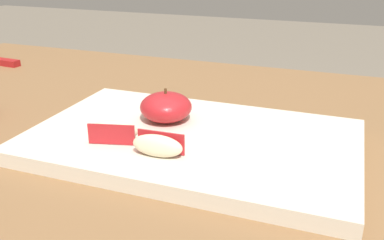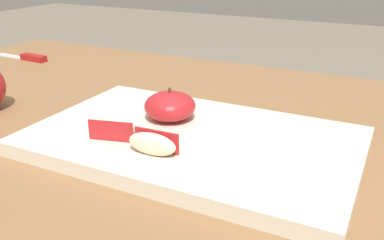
{
  "view_description": "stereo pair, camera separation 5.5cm",
  "coord_description": "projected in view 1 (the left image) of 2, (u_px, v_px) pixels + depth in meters",
  "views": [
    {
      "loc": [
        0.23,
        -0.54,
        1.01
      ],
      "look_at": [
        0.05,
        -0.06,
        0.81
      ],
      "focal_mm": 40.04,
      "sensor_mm": 36.0,
      "label": 1
    },
    {
      "loc": [
        0.28,
        -0.52,
        1.01
      ],
      "look_at": [
        0.05,
        -0.06,
        0.81
      ],
      "focal_mm": 40.04,
      "sensor_mm": 36.0,
      "label": 2
    }
  ],
  "objects": [
    {
      "name": "dining_table",
      "position": [
        178.0,
        192.0,
        0.68
      ],
      "size": [
        1.36,
        0.77,
        0.77
      ],
      "color": "brown",
      "rests_on": "ground_plane"
    },
    {
      "name": "cutting_board",
      "position": [
        192.0,
        141.0,
        0.56
      ],
      "size": [
        0.42,
        0.26,
        0.02
      ],
      "color": "beige",
      "rests_on": "dining_table"
    },
    {
      "name": "apple_half_skin_up",
      "position": [
        166.0,
        107.0,
        0.6
      ],
      "size": [
        0.07,
        0.07,
        0.05
      ],
      "color": "#B21E23",
      "rests_on": "cutting_board"
    },
    {
      "name": "apple_wedge_right",
      "position": [
        114.0,
        131.0,
        0.53
      ],
      "size": [
        0.06,
        0.04,
        0.03
      ],
      "color": "beige",
      "rests_on": "cutting_board"
    },
    {
      "name": "apple_wedge_left",
      "position": [
        158.0,
        145.0,
        0.5
      ],
      "size": [
        0.06,
        0.02,
        0.03
      ],
      "color": "beige",
      "rests_on": "cutting_board"
    },
    {
      "name": "paring_knife",
      "position": [
        1.0,
        62.0,
        0.97
      ],
      "size": [
        0.16,
        0.03,
        0.01
      ],
      "color": "silver",
      "rests_on": "dining_table"
    }
  ]
}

